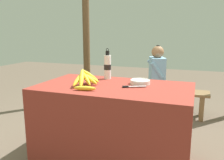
# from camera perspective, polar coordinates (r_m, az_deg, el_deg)

# --- Properties ---
(ground_plane) EXTENTS (12.00, 12.00, 0.00)m
(ground_plane) POSITION_cam_1_polar(r_m,az_deg,el_deg) (2.48, 0.50, -18.54)
(ground_plane) COLOR brown
(market_counter) EXTENTS (1.42, 0.81, 0.75)m
(market_counter) POSITION_cam_1_polar(r_m,az_deg,el_deg) (2.31, 0.51, -10.46)
(market_counter) COLOR maroon
(market_counter) RESTS_ON ground_plane
(banana_bunch_ripe) EXTENTS (0.20, 0.37, 0.16)m
(banana_bunch_ripe) POSITION_cam_1_polar(r_m,az_deg,el_deg) (2.21, -6.30, 0.64)
(banana_bunch_ripe) COLOR #4C381E
(banana_bunch_ripe) RESTS_ON market_counter
(serving_bowl) EXTENTS (0.19, 0.19, 0.04)m
(serving_bowl) POSITION_cam_1_polar(r_m,az_deg,el_deg) (2.27, 6.78, -0.39)
(serving_bowl) COLOR white
(serving_bowl) RESTS_ON market_counter
(water_bottle) EXTENTS (0.07, 0.07, 0.32)m
(water_bottle) POSITION_cam_1_polar(r_m,az_deg,el_deg) (2.49, -1.09, 3.29)
(water_bottle) COLOR white
(water_bottle) RESTS_ON market_counter
(loose_banana_front) EXTENTS (0.20, 0.08, 0.04)m
(loose_banana_front) POSITION_cam_1_polar(r_m,az_deg,el_deg) (2.02, -6.59, -1.99)
(loose_banana_front) COLOR yellow
(loose_banana_front) RESTS_ON market_counter
(knife) EXTENTS (0.21, 0.12, 0.02)m
(knife) POSITION_cam_1_polar(r_m,az_deg,el_deg) (2.12, 4.55, -1.57)
(knife) COLOR #BCBCC1
(knife) RESTS_ON market_counter
(wooden_bench) EXTENTS (1.71, 0.32, 0.39)m
(wooden_bench) POSITION_cam_1_polar(r_m,az_deg,el_deg) (3.70, 9.18, -2.87)
(wooden_bench) COLOR brown
(wooden_bench) RESTS_ON ground_plane
(seated_vendor) EXTENTS (0.47, 0.43, 1.05)m
(seated_vendor) POSITION_cam_1_polar(r_m,az_deg,el_deg) (3.59, 10.03, 1.01)
(seated_vendor) COLOR #473828
(seated_vendor) RESTS_ON ground_plane
(banana_bunch_green) EXTENTS (0.18, 0.31, 0.15)m
(banana_bunch_green) POSITION_cam_1_polar(r_m,az_deg,el_deg) (3.77, 2.82, -0.51)
(banana_bunch_green) COLOR #4C381E
(banana_bunch_green) RESTS_ON wooden_bench
(support_post_near) EXTENTS (0.12, 0.12, 2.33)m
(support_post_near) POSITION_cam_1_polar(r_m,az_deg,el_deg) (4.21, -6.22, 10.51)
(support_post_near) COLOR brown
(support_post_near) RESTS_ON ground_plane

